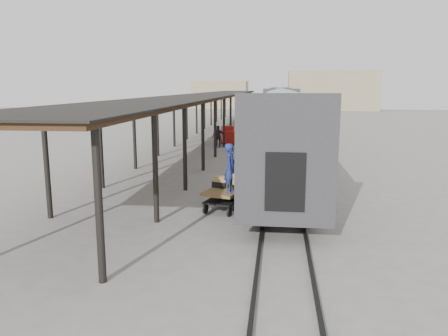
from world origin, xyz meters
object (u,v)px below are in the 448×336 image
Objects in this scene: baggage_cart at (227,193)px; porter at (231,168)px; luggage_tug at (228,136)px; pedestrian at (218,137)px.

baggage_cart is 1.34m from porter.
luggage_tug is at bearing 14.55° from porter.
baggage_cart is 1.50× the size of pedestrian.
baggage_cart is at bearing -103.77° from luggage_tug.
porter is (2.39, -20.48, 1.11)m from luggage_tug.
porter is at bearing -55.56° from baggage_cart.
luggage_tug is 20.65m from porter.
porter is at bearing -103.36° from luggage_tug.
porter reaches higher than luggage_tug.
pedestrian is at bearing 17.07° from porter.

